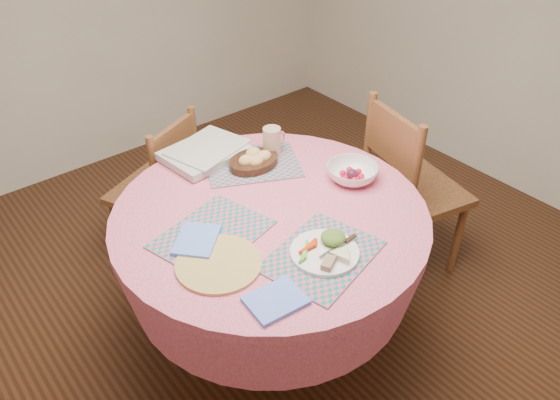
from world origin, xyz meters
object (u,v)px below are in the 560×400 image
Objects in this scene: wicker_trivet at (219,264)px; bread_bowl at (254,160)px; latte_mug at (272,141)px; fruit_bowl at (352,173)px; chair_right at (408,187)px; chair_back at (161,187)px; dinner_plate at (328,250)px; dining_table at (271,249)px.

bread_bowl is (0.47, 0.42, 0.03)m from wicker_trivet.
latte_mug is 0.39m from fruit_bowl.
chair_right reaches higher than fruit_bowl.
chair_right is at bearing 113.45° from chair_back.
chair_right is 4.15× the size of bread_bowl.
bread_bowl reaches higher than fruit_bowl.
bread_bowl is (0.15, 0.62, 0.01)m from dinner_plate.
dinner_plate is 0.50m from fruit_bowl.
bread_bowl is 1.82× the size of latte_mug.
latte_mug is (0.13, 0.03, 0.03)m from bread_bowl.
chair_back reaches higher than dining_table.
chair_right is at bearing -23.46° from bread_bowl.
chair_back is at bearing 110.92° from bread_bowl.
latte_mug is (0.28, 0.65, 0.05)m from dinner_plate.
latte_mug is at bearing 13.55° from bread_bowl.
chair_back is 0.71m from latte_mug.
dining_table is 1.30× the size of chair_right.
chair_back is at bearing 92.73° from dinner_plate.
chair_right reaches higher than dinner_plate.
wicker_trivet is at bearing 50.52° from chair_back.
wicker_trivet is 1.38× the size of fruit_bowl.
bread_bowl is at bearing 41.81° from wicker_trivet.
bread_bowl is 0.43m from fruit_bowl.
dinner_plate is (-0.00, -0.33, 0.22)m from dining_table.
chair_back reaches higher than bread_bowl.
chair_right reaches higher than dining_table.
dining_table is 0.39m from dinner_plate.
wicker_trivet is 1.30× the size of bread_bowl.
chair_back is 1.05m from fruit_bowl.
dinner_plate is 1.15× the size of fruit_bowl.
dinner_plate is at bearing 68.85° from chair_back.
dinner_plate is at bearing -112.90° from latte_mug.
chair_back is (-0.92, 0.85, -0.05)m from chair_right.
dining_table is at bearing 173.59° from fruit_bowl.
latte_mug is (-0.59, 0.34, 0.32)m from chair_right.
bread_bowl reaches higher than dining_table.
dinner_plate is at bearing -31.74° from wicker_trivet.
chair_back is at bearing 74.39° from wicker_trivet.
chair_back reaches higher than dinner_plate.
latte_mug is at bearing 72.59° from chair_right.
chair_right is at bearing 5.51° from wicker_trivet.
chair_back is 1.21m from dinner_plate.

